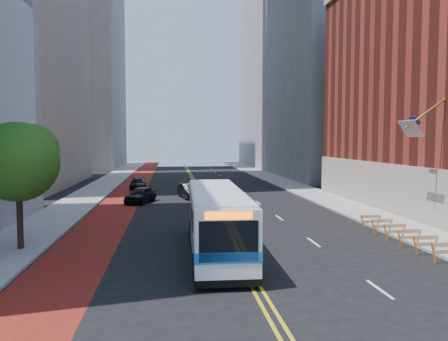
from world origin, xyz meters
TOP-DOWN VIEW (x-y plane):
  - ground at (0.00, 0.00)m, footprint 160.00×160.00m
  - sidewalk_left at (-12.00, 30.00)m, footprint 4.00×140.00m
  - sidewalk_right at (12.00, 30.00)m, footprint 4.00×140.00m
  - bus_lane_paint at (-8.10, 30.00)m, footprint 3.60×140.00m
  - center_line_inner at (-0.18, 30.00)m, footprint 0.14×140.00m
  - center_line_outer at (0.18, 30.00)m, footprint 0.14×140.00m
  - lane_dashes at (4.80, 38.00)m, footprint 0.14×98.20m
  - midrise_right_near at (23.00, 48.00)m, footprint 18.00×26.00m
  - midrise_right_far at (24.00, 78.00)m, footprint 20.00×28.00m
  - midrise_left_far at (-24.00, 78.00)m, footprint 20.00×26.00m
  - construction_barriers at (9.60, 3.42)m, footprint 1.42×10.91m
  - street_tree at (-11.24, 6.04)m, footprint 4.20×4.20m
  - transit_bus at (-1.00, 4.50)m, footprint 2.98×12.16m
  - car_a at (-6.17, 23.36)m, footprint 3.18×4.79m
  - car_b at (-1.50, 26.24)m, footprint 2.45×4.58m
  - car_c at (-7.29, 35.19)m, footprint 1.91×4.50m

SIDE VIEW (x-z plane):
  - ground at x=0.00m, z-range 0.00..0.00m
  - center_line_inner at x=-0.18m, z-range 0.00..0.01m
  - center_line_outer at x=0.18m, z-range 0.00..0.01m
  - bus_lane_paint at x=-8.10m, z-range 0.00..0.01m
  - lane_dashes at x=4.80m, z-range 0.00..0.01m
  - sidewalk_left at x=-12.00m, z-range 0.00..0.15m
  - sidewalk_right at x=12.00m, z-range 0.00..0.15m
  - car_c at x=-7.29m, z-range 0.00..1.30m
  - construction_barriers at x=9.60m, z-range 0.17..1.18m
  - car_b at x=-1.50m, z-range 0.00..1.43m
  - car_a at x=-6.17m, z-range 0.00..1.51m
  - transit_bus at x=-1.00m, z-range 0.07..3.40m
  - street_tree at x=-11.24m, z-range 1.56..8.26m
  - midrise_right_near at x=23.00m, z-range 0.00..40.00m
  - midrise_right_far at x=24.00m, z-range 0.00..55.00m
  - midrise_left_far at x=-24.00m, z-range 0.00..65.00m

